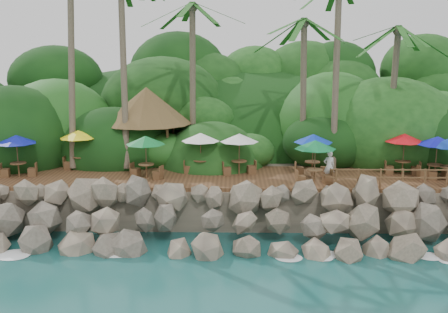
{
  "coord_description": "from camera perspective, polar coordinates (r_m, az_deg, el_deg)",
  "views": [
    {
      "loc": [
        0.53,
        -21.03,
        9.02
      ],
      "look_at": [
        0.0,
        6.0,
        3.4
      ],
      "focal_mm": 40.75,
      "sensor_mm": 36.0,
      "label": 1
    }
  ],
  "objects": [
    {
      "name": "land_base",
      "position": [
        37.88,
        0.3,
        -0.4
      ],
      "size": [
        32.0,
        25.2,
        2.1
      ],
      "primitive_type": "cube",
      "color": "gray",
      "rests_on": "ground"
    },
    {
      "name": "seawall",
      "position": [
        24.34,
        -0.19,
        -7.12
      ],
      "size": [
        29.0,
        4.0,
        2.3
      ],
      "primitive_type": null,
      "color": "gray",
      "rests_on": "ground"
    },
    {
      "name": "railing",
      "position": [
        26.78,
        19.42,
        -2.13
      ],
      "size": [
        7.2,
        0.1,
        1.0
      ],
      "color": "brown",
      "rests_on": "terrace"
    },
    {
      "name": "palapa",
      "position": [
        31.26,
        -8.67,
        5.68
      ],
      "size": [
        5.52,
        5.52,
        4.6
      ],
      "color": "brown",
      "rests_on": "ground"
    },
    {
      "name": "ground",
      "position": [
        22.89,
        -0.3,
        -11.46
      ],
      "size": [
        140.0,
        140.0,
        0.0
      ],
      "primitive_type": "plane",
      "color": "#19514F",
      "rests_on": "ground"
    },
    {
      "name": "terrace",
      "position": [
        27.88,
        0.0,
        -2.41
      ],
      "size": [
        26.0,
        5.0,
        0.2
      ],
      "primitive_type": "cube",
      "color": "brown",
      "rests_on": "land_base"
    },
    {
      "name": "waiter",
      "position": [
        27.11,
        11.69,
        -1.09
      ],
      "size": [
        0.64,
        0.47,
        1.63
      ],
      "primitive_type": "imported",
      "rotation": [
        0.0,
        0.0,
        3.28
      ],
      "color": "white",
      "rests_on": "terrace"
    },
    {
      "name": "jungle_hill",
      "position": [
        45.44,
        0.43,
        0.29
      ],
      "size": [
        44.8,
        28.0,
        15.4
      ],
      "primitive_type": "ellipsoid",
      "color": "#143811",
      "rests_on": "ground"
    },
    {
      "name": "jungle_foliage",
      "position": [
        37.15,
        0.27,
        -2.31
      ],
      "size": [
        44.0,
        16.0,
        12.0
      ],
      "primitive_type": null,
      "color": "#143811",
      "rests_on": "ground"
    },
    {
      "name": "foam_line",
      "position": [
        23.15,
        -0.28,
        -11.1
      ],
      "size": [
        25.2,
        0.8,
        0.06
      ],
      "color": "white",
      "rests_on": "ground"
    },
    {
      "name": "dining_clusters",
      "position": [
        27.46,
        3.83,
        1.63
      ],
      "size": [
        25.11,
        5.15,
        2.3
      ],
      "color": "brown",
      "rests_on": "terrace"
    }
  ]
}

